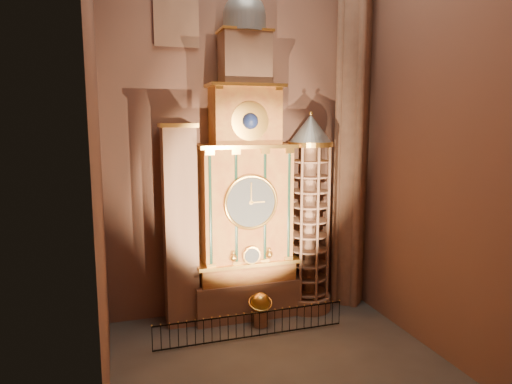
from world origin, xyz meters
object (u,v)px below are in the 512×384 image
object	(u,v)px
celestial_globe	(260,306)
iron_railing	(252,325)
portrait_tower	(180,225)
stair_turret	(309,215)
astronomical_clock	(245,192)

from	to	relation	value
celestial_globe	iron_railing	xyz separation A→B (m)	(-0.80, -1.15, -0.39)
portrait_tower	stair_turret	xyz separation A→B (m)	(6.90, -0.28, 0.12)
astronomical_clock	portrait_tower	bearing A→B (deg)	179.71
portrait_tower	stair_turret	world-z (taller)	stair_turret
iron_railing	portrait_tower	bearing A→B (deg)	136.13
astronomical_clock	stair_turret	distance (m)	3.78
portrait_tower	stair_turret	size ratio (longest dim) A/B	0.94
astronomical_clock	stair_turret	size ratio (longest dim) A/B	1.55
portrait_tower	celestial_globe	bearing A→B (deg)	-23.84
stair_turret	celestial_globe	bearing A→B (deg)	-157.08
stair_turret	astronomical_clock	bearing A→B (deg)	175.70
portrait_tower	iron_railing	distance (m)	6.02
astronomical_clock	portrait_tower	world-z (taller)	astronomical_clock
celestial_globe	stair_turret	bearing A→B (deg)	22.92
portrait_tower	iron_railing	world-z (taller)	portrait_tower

